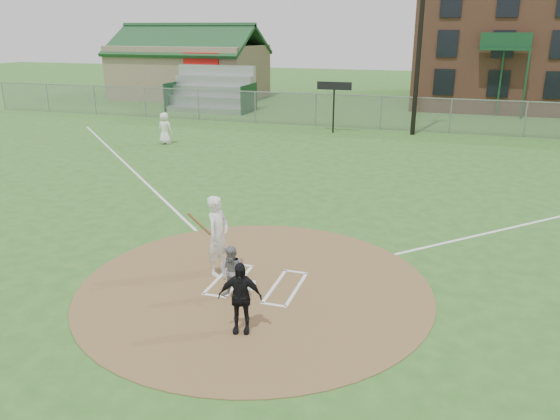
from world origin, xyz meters
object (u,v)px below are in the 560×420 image
(home_plate, at_px, (246,286))
(batter_at_plate, at_px, (218,235))
(ondeck_player, at_px, (165,128))
(catcher, at_px, (232,273))
(umpire, at_px, (240,297))

(home_plate, distance_m, batter_at_plate, 1.44)
(home_plate, relative_size, ondeck_player, 0.29)
(catcher, bearing_deg, home_plate, 94.54)
(catcher, relative_size, batter_at_plate, 0.62)
(ondeck_player, relative_size, batter_at_plate, 0.82)
(catcher, bearing_deg, umpire, -50.35)
(home_plate, bearing_deg, ondeck_player, 124.93)
(umpire, xyz_separation_m, batter_at_plate, (-1.53, 2.40, 0.26))
(catcher, height_order, umpire, umpire)
(home_plate, xyz_separation_m, ondeck_player, (-10.08, 14.44, 0.79))
(home_plate, height_order, batter_at_plate, batter_at_plate)
(umpire, bearing_deg, batter_at_plate, 108.59)
(catcher, xyz_separation_m, batter_at_plate, (-0.84, 1.14, 0.39))
(catcher, height_order, batter_at_plate, batter_at_plate)
(home_plate, bearing_deg, catcher, -96.42)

